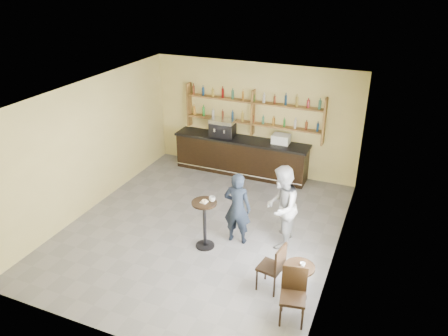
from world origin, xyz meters
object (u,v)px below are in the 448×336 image
at_px(chair_west, 270,267).
at_px(patron_second, 281,207).
at_px(bar_counter, 241,156).
at_px(pedestal_table, 205,225).
at_px(pastry_case, 281,140).
at_px(espresso_machine, 223,128).
at_px(man_main, 237,208).
at_px(chair_south, 293,297).
at_px(cafe_table, 298,282).

xyz_separation_m(chair_west, patron_second, (-0.24, 1.49, 0.43)).
xyz_separation_m(bar_counter, pedestal_table, (0.60, -3.76, 0.02)).
distance_m(pastry_case, chair_west, 4.71).
xyz_separation_m(espresso_machine, pedestal_table, (1.18, -3.76, -0.77)).
distance_m(espresso_machine, patron_second, 4.03).
xyz_separation_m(espresso_machine, patron_second, (2.64, -3.02, -0.39)).
xyz_separation_m(man_main, chair_south, (1.74, -1.87, -0.33)).
distance_m(bar_counter, chair_south, 5.92).
bearing_deg(pastry_case, espresso_machine, 179.87).
height_order(pastry_case, man_main, man_main).
bearing_deg(chair_west, espresso_machine, -138.00).
bearing_deg(pedestal_table, pastry_case, 81.38).
bearing_deg(bar_counter, cafe_table, -58.00).
xyz_separation_m(pedestal_table, man_main, (0.56, 0.47, 0.28)).
bearing_deg(cafe_table, chair_west, 174.81).
bearing_deg(patron_second, cafe_table, 23.54).
bearing_deg(cafe_table, pedestal_table, 160.46).
bearing_deg(chair_west, pastry_case, -156.46).
height_order(espresso_machine, pedestal_table, espresso_machine).
bearing_deg(chair_south, pastry_case, 97.73).
distance_m(bar_counter, man_main, 3.50).
bearing_deg(man_main, chair_south, 130.32).
bearing_deg(pastry_case, bar_counter, 179.87).
distance_m(espresso_machine, man_main, 3.76).
bearing_deg(man_main, patron_second, -165.92).
relative_size(chair_west, patron_second, 0.54).
distance_m(chair_west, chair_south, 0.88).
bearing_deg(espresso_machine, chair_west, -61.22).
distance_m(pedestal_table, patron_second, 1.68).
relative_size(chair_south, patron_second, 0.54).
bearing_deg(patron_second, espresso_machine, -142.62).
relative_size(espresso_machine, chair_west, 0.71).
relative_size(pedestal_table, chair_west, 1.11).
bearing_deg(bar_counter, man_main, -70.60).
bearing_deg(pedestal_table, chair_west, -23.76).
bearing_deg(cafe_table, pastry_case, 110.26).
bearing_deg(chair_west, cafe_table, 94.23).
distance_m(bar_counter, pastry_case, 1.35).
relative_size(bar_counter, man_main, 2.37).
bearing_deg(man_main, bar_counter, -73.23).
bearing_deg(cafe_table, bar_counter, 122.00).
bearing_deg(pastry_case, chair_south, -71.57).
height_order(espresso_machine, man_main, man_main).
relative_size(pastry_case, man_main, 0.30).
bearing_deg(pastry_case, chair_west, -76.03).
bearing_deg(patron_second, man_main, -77.02).
relative_size(bar_counter, pastry_case, 8.00).
bearing_deg(espresso_machine, bar_counter, -3.79).
bearing_deg(bar_counter, pedestal_table, -80.99).
xyz_separation_m(pedestal_table, chair_south, (2.31, -1.40, -0.05)).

